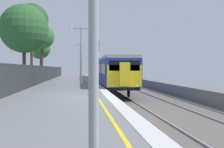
{
  "coord_description": "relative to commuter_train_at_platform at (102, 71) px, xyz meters",
  "views": [
    {
      "loc": [
        -1.35,
        -15.38,
        1.6
      ],
      "look_at": [
        1.37,
        7.76,
        1.13
      ],
      "focal_mm": 44.82,
      "sensor_mm": 36.0,
      "label": 1
    }
  ],
  "objects": [
    {
      "name": "ground",
      "position": [
        0.54,
        -26.16,
        -1.88
      ],
      "size": [
        17.4,
        110.0,
        1.21
      ],
      "color": "slate"
    },
    {
      "name": "speed_limit_sign",
      "position": [
        -1.85,
        -6.69,
        0.52
      ],
      "size": [
        0.59,
        0.08,
        2.8
      ],
      "color": "#59595B",
      "rests_on": "ground"
    },
    {
      "name": "signal_gantry",
      "position": [
        -1.49,
        -3.61,
        2.11
      ],
      "size": [
        1.1,
        0.24,
        5.44
      ],
      "color": "#47474C",
      "rests_on": "ground"
    },
    {
      "name": "platform_lamp_mid",
      "position": [
        -3.25,
        -16.38,
        1.86
      ],
      "size": [
        2.0,
        0.2,
        5.25
      ],
      "color": "#93999E",
      "rests_on": "ground"
    },
    {
      "name": "background_tree_right",
      "position": [
        -8.93,
        1.28,
        5.0
      ],
      "size": [
        3.8,
        3.8,
        8.32
      ],
      "color": "#473323",
      "rests_on": "ground"
    },
    {
      "name": "background_tree_left",
      "position": [
        -8.6,
        -9.89,
        5.5
      ],
      "size": [
        3.74,
        3.76,
        8.81
      ],
      "color": "#473323",
      "rests_on": "ground"
    },
    {
      "name": "background_tree_back",
      "position": [
        -8.67,
        -14.61,
        3.9
      ],
      "size": [
        4.55,
        4.55,
        7.6
      ],
      "color": "#473323",
      "rests_on": "ground"
    },
    {
      "name": "commuter_train_at_platform",
      "position": [
        0.0,
        0.0,
        0.0
      ],
      "size": [
        2.83,
        41.34,
        3.81
      ],
      "color": "navy",
      "rests_on": "ground"
    },
    {
      "name": "platform_back_fence",
      "position": [
        -7.55,
        -26.16,
        -0.28
      ],
      "size": [
        0.07,
        99.0,
        1.89
      ],
      "color": "#282B2D",
      "rests_on": "ground"
    },
    {
      "name": "platform_lamp_far",
      "position": [
        -3.25,
        4.97,
        2.03
      ],
      "size": [
        2.0,
        0.2,
        5.59
      ],
      "color": "#93999E",
      "rests_on": "ground"
    },
    {
      "name": "background_tree_centre",
      "position": [
        -10.09,
        7.45,
        3.5
      ],
      "size": [
        3.33,
        3.28,
        6.55
      ],
      "color": "#473323",
      "rests_on": "ground"
    }
  ]
}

